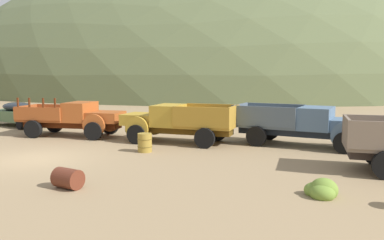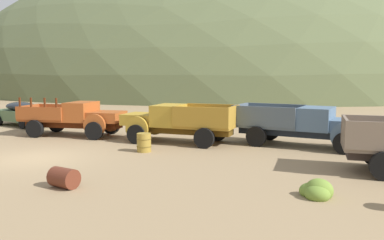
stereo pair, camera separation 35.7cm
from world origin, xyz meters
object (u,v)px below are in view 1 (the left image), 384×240
at_px(truck_mustard, 172,122).
at_px(truck_chalk_blue, 312,125).
at_px(oil_drum_tipped, 68,178).
at_px(car_weathered_green, 22,114).
at_px(truck_oxide_orange, 79,118).
at_px(oil_drum_by_truck, 145,143).

bearing_deg(truck_mustard, truck_chalk_blue, -171.61).
bearing_deg(oil_drum_tipped, truck_mustard, 98.81).
bearing_deg(truck_chalk_blue, car_weathered_green, -176.08).
relative_size(truck_oxide_orange, truck_chalk_blue, 0.93).
relative_size(oil_drum_tipped, oil_drum_by_truck, 1.06).
distance_m(car_weathered_green, truck_mustard, 11.83).
bearing_deg(oil_drum_tipped, car_weathered_green, 144.70).
xyz_separation_m(car_weathered_green, truck_chalk_blue, (18.31, 1.21, 0.20)).
bearing_deg(car_weathered_green, oil_drum_tipped, -26.72).
distance_m(car_weathered_green, oil_drum_by_truck, 12.49).
height_order(truck_oxide_orange, oil_drum_tipped, truck_oxide_orange).
distance_m(oil_drum_tipped, oil_drum_by_truck, 5.92).
bearing_deg(truck_oxide_orange, car_weathered_green, 151.68).
bearing_deg(car_weathered_green, oil_drum_by_truck, -7.60).
height_order(oil_drum_tipped, oil_drum_by_truck, oil_drum_by_truck).
bearing_deg(truck_oxide_orange, oil_drum_by_truck, -35.10).
height_order(car_weathered_green, oil_drum_by_truck, car_weathered_green).
distance_m(truck_chalk_blue, oil_drum_tipped, 11.74).
height_order(car_weathered_green, truck_mustard, truck_mustard).
height_order(car_weathered_green, truck_oxide_orange, truck_oxide_orange).
height_order(car_weathered_green, truck_chalk_blue, truck_chalk_blue).
distance_m(car_weathered_green, truck_chalk_blue, 18.35).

